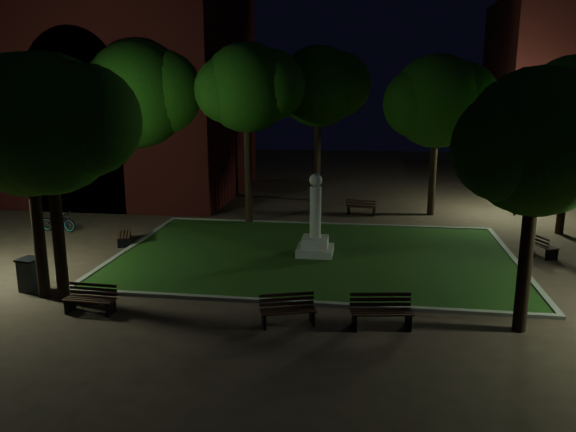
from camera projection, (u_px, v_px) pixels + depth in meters
name	position (u px, v px, depth m)	size (l,w,h in m)	color
ground	(310.00, 272.00, 20.17)	(80.00, 80.00, 0.00)	#49352A
lawn	(315.00, 255.00, 22.09)	(15.00, 10.00, 0.08)	#1E4013
lawn_kerb	(315.00, 255.00, 22.09)	(15.40, 10.40, 0.12)	slate
monument	(315.00, 233.00, 21.89)	(1.40, 1.40, 3.20)	#A09891
building_main	(75.00, 72.00, 34.03)	(20.00, 12.00, 15.00)	#511413
tree_west	(30.00, 126.00, 16.62)	(5.20, 4.25, 7.52)	black
tree_north_wl	(249.00, 88.00, 25.99)	(5.09, 4.15, 8.55)	black
tree_north_er	(439.00, 101.00, 27.94)	(5.70, 4.65, 8.13)	black
tree_ne	(576.00, 106.00, 24.20)	(5.30, 4.33, 7.88)	black
tree_se	(541.00, 143.00, 14.20)	(4.67, 3.81, 7.05)	black
tree_nw	(143.00, 94.00, 28.40)	(6.75, 5.51, 8.91)	black
tree_far_north	(320.00, 87.00, 31.32)	(5.54, 4.53, 8.79)	black
tree_extra	(51.00, 124.00, 16.32)	(5.10, 4.17, 7.53)	black
lamppost_nw	(145.00, 149.00, 30.38)	(1.18, 0.28, 4.64)	black
lamppost_ne	(520.00, 156.00, 28.43)	(1.18, 0.28, 4.44)	black
bench_near_left	(288.00, 311.00, 15.67)	(1.65, 0.98, 0.85)	black
bench_near_right	(381.00, 312.00, 15.47)	(1.77, 0.85, 0.93)	black
bench_west_near	(91.00, 300.00, 16.53)	(1.53, 0.60, 0.83)	black
bench_left_side	(126.00, 235.00, 23.80)	(1.04, 1.58, 0.82)	black
bench_right_side	(539.00, 245.00, 22.16)	(1.12, 1.67, 0.87)	black
bench_far_side	(361.00, 208.00, 29.09)	(1.60, 0.78, 0.84)	black
trash_bin	(30.00, 274.00, 18.23)	(0.74, 0.74, 1.10)	black
bicycle	(58.00, 221.00, 25.82)	(0.62, 1.77, 0.93)	black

